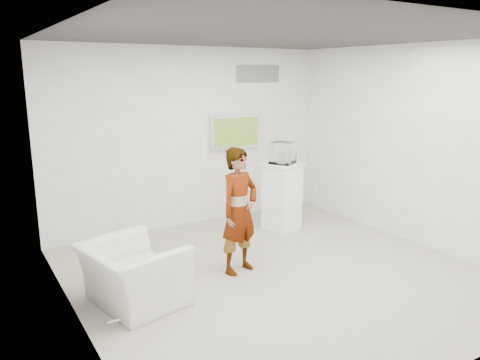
% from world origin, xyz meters
% --- Properties ---
extents(room, '(5.01, 5.01, 3.00)m').
position_xyz_m(room, '(0.00, 0.00, 1.50)').
color(room, '#A5A197').
rests_on(room, ground).
extents(tv, '(1.00, 0.08, 0.60)m').
position_xyz_m(tv, '(0.85, 2.45, 1.55)').
color(tv, silver).
rests_on(tv, room).
extents(logo_decal, '(0.90, 0.02, 0.30)m').
position_xyz_m(logo_decal, '(1.35, 2.49, 2.55)').
color(logo_decal, slate).
rests_on(logo_decal, room).
extents(person, '(0.68, 0.54, 1.65)m').
position_xyz_m(person, '(-0.38, 0.32, 0.83)').
color(person, silver).
rests_on(person, room).
extents(armchair, '(1.15, 1.26, 0.70)m').
position_xyz_m(armchair, '(-1.87, 0.18, 0.35)').
color(armchair, silver).
rests_on(armchair, room).
extents(pedestal, '(0.66, 0.66, 1.12)m').
position_xyz_m(pedestal, '(1.12, 1.41, 0.56)').
color(pedestal, white).
rests_on(pedestal, room).
extents(floor_uplight, '(0.24, 0.24, 0.30)m').
position_xyz_m(floor_uplight, '(0.82, 2.05, 0.15)').
color(floor_uplight, silver).
rests_on(floor_uplight, room).
extents(vitrine, '(0.48, 0.48, 0.35)m').
position_xyz_m(vitrine, '(1.12, 1.41, 1.30)').
color(vitrine, white).
rests_on(vitrine, pedestal).
extents(console, '(0.09, 0.15, 0.19)m').
position_xyz_m(console, '(1.12, 1.41, 1.22)').
color(console, white).
rests_on(console, pedestal).
extents(wii_remote, '(0.05, 0.13, 0.03)m').
position_xyz_m(wii_remote, '(-0.18, 0.53, 1.49)').
color(wii_remote, white).
rests_on(wii_remote, person).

